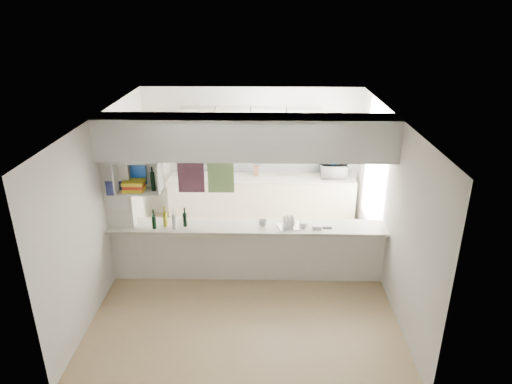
{
  "coord_description": "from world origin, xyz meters",
  "views": [
    {
      "loc": [
        0.27,
        -6.18,
        4.04
      ],
      "look_at": [
        0.12,
        0.5,
        1.27
      ],
      "focal_mm": 32.0,
      "sensor_mm": 36.0,
      "label": 1
    }
  ],
  "objects_px": {
    "wine_bottles": "(170,220)",
    "dish_rack": "(291,222)",
    "bowl": "(333,162)",
    "microwave": "(334,171)"
  },
  "relations": [
    {
      "from": "microwave",
      "to": "dish_rack",
      "type": "xyz_separation_m",
      "value": [
        -0.93,
        -2.15,
        -0.06
      ]
    },
    {
      "from": "microwave",
      "to": "bowl",
      "type": "height_order",
      "value": "bowl"
    },
    {
      "from": "microwave",
      "to": "bowl",
      "type": "distance_m",
      "value": 0.17
    },
    {
      "from": "wine_bottles",
      "to": "microwave",
      "type": "bearing_deg",
      "value": 38.58
    },
    {
      "from": "dish_rack",
      "to": "wine_bottles",
      "type": "relative_size",
      "value": 0.85
    },
    {
      "from": "dish_rack",
      "to": "bowl",
      "type": "bearing_deg",
      "value": 52.03
    },
    {
      "from": "bowl",
      "to": "wine_bottles",
      "type": "relative_size",
      "value": 0.51
    },
    {
      "from": "bowl",
      "to": "dish_rack",
      "type": "xyz_separation_m",
      "value": [
        -0.9,
        -2.16,
        -0.22
      ]
    },
    {
      "from": "wine_bottles",
      "to": "dish_rack",
      "type": "bearing_deg",
      "value": 1.25
    },
    {
      "from": "bowl",
      "to": "wine_bottles",
      "type": "distance_m",
      "value": 3.5
    }
  ]
}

